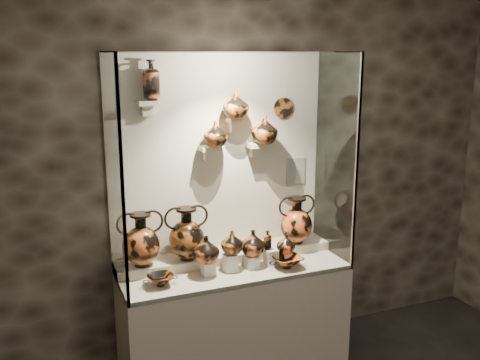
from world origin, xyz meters
The scene contains 36 objects.
wall_back centered at (0.00, 2.50, 1.60)m, with size 5.00×0.02×3.20m, color #2E251D.
plinth centered at (0.00, 2.18, 0.40)m, with size 1.70×0.60×0.80m, color beige.
front_tier centered at (0.00, 2.18, 0.82)m, with size 1.68×0.58×0.03m, color #BEB193.
rear_tier centered at (0.00, 2.35, 0.85)m, with size 1.70×0.25×0.10m, color #BEB193.
back_panel centered at (0.00, 2.50, 1.60)m, with size 1.70×0.03×1.60m, color beige.
glass_front centered at (0.00, 1.88, 1.60)m, with size 1.70×0.01×1.60m, color white.
glass_left centered at (-0.85, 2.18, 1.60)m, with size 0.01×0.60×1.60m, color white.
glass_right centered at (0.85, 2.18, 1.60)m, with size 0.01×0.60×1.60m, color white.
glass_top centered at (0.00, 2.18, 2.40)m, with size 1.70×0.60×0.01m, color white.
frame_post_left centered at (-0.84, 1.89, 1.60)m, with size 0.02×0.02×1.60m, color gray.
frame_post_right centered at (0.84, 1.89, 1.60)m, with size 0.02×0.02×1.60m, color gray.
pedestal_a centered at (-0.22, 2.13, 0.88)m, with size 0.09×0.09×0.10m, color silver.
pedestal_b centered at (-0.05, 2.13, 0.90)m, with size 0.09×0.09×0.13m, color silver.
pedestal_c centered at (0.12, 2.13, 0.88)m, with size 0.09×0.09×0.09m, color silver.
pedestal_d centered at (0.28, 2.13, 0.89)m, with size 0.09×0.09×0.12m, color silver.
pedestal_e centered at (0.42, 2.13, 0.87)m, with size 0.09×0.09×0.08m, color silver.
bracket_ul centered at (-0.55, 2.42, 2.05)m, with size 0.14×0.12×0.04m, color beige.
bracket_ca centered at (-0.10, 2.42, 1.70)m, with size 0.14×0.12×0.04m, color beige.
bracket_cb centered at (0.10, 2.42, 1.90)m, with size 0.10×0.12×0.04m, color beige.
bracket_cc centered at (0.28, 2.42, 1.70)m, with size 0.14×0.12×0.04m, color beige.
amphora_left centered at (-0.66, 2.31, 1.10)m, with size 0.31×0.31×0.39m, color #C65726, non-canonical shape.
amphora_mid centered at (-0.32, 2.31, 1.10)m, with size 0.32×0.32×0.40m, color #94491A, non-canonical shape.
amphora_right centered at (0.59, 2.31, 1.09)m, with size 0.30×0.30×0.38m, color #C65726, non-canonical shape.
jug_a centered at (-0.24, 2.12, 1.03)m, with size 0.19×0.19×0.20m, color #C65726.
jug_b centered at (-0.03, 2.14, 1.05)m, with size 0.17×0.17×0.17m, color #94491A.
jug_c centered at (0.14, 2.15, 1.02)m, with size 0.19×0.19×0.19m, color #C65726.
jug_e centered at (0.40, 2.11, 0.98)m, with size 0.14×0.14×0.15m, color #C65726.
lekythos_small centered at (0.26, 2.15, 1.03)m, with size 0.07×0.07×0.16m, color #94491A, non-canonical shape.
kylix_left centered at (-0.59, 2.08, 0.88)m, with size 0.23×0.20×0.09m, color #94491A, non-canonical shape.
kylix_right centered at (0.36, 2.03, 0.88)m, with size 0.27×0.23×0.11m, color #C65726, non-canonical shape.
lekythos_tall centered at (-0.52, 2.41, 2.23)m, with size 0.13×0.13×0.32m, color #C65726, non-canonical shape.
ovoid_vase_a centered at (-0.06, 2.38, 1.81)m, with size 0.18×0.18×0.19m, color #94491A.
ovoid_vase_b centered at (0.09, 2.37, 2.02)m, with size 0.19×0.19×0.20m, color #94491A.
ovoid_vase_c centered at (0.33, 2.37, 1.82)m, with size 0.20×0.20×0.21m, color #94491A.
wall_plate centered at (0.53, 2.47, 1.97)m, with size 0.16×0.16×0.02m, color #98501E.
info_placard centered at (0.66, 2.47, 1.45)m, with size 0.17×0.01×0.22m, color beige.
Camera 1 is at (-1.37, -1.28, 2.39)m, focal length 40.00 mm.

